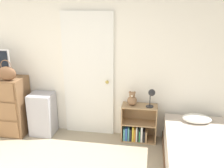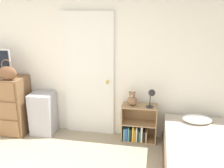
# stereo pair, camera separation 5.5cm
# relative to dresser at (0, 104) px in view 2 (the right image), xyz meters

# --- Properties ---
(wall_back) EXTENTS (10.00, 0.06, 2.55)m
(wall_back) POSITION_rel_dresser_xyz_m (1.59, 0.28, 0.78)
(wall_back) COLOR white
(wall_back) RESTS_ON ground_plane
(door_closed) EXTENTS (0.84, 0.09, 2.06)m
(door_closed) POSITION_rel_dresser_xyz_m (1.54, 0.23, 0.53)
(door_closed) COLOR white
(door_closed) RESTS_ON ground_plane
(dresser) EXTENTS (0.96, 0.47, 1.00)m
(dresser) POSITION_rel_dresser_xyz_m (0.00, 0.00, 0.00)
(dresser) COLOR brown
(dresser) RESTS_ON ground_plane
(handbag) EXTENTS (0.31, 0.13, 0.34)m
(handbag) POSITION_rel_dresser_xyz_m (0.30, -0.13, 0.62)
(handbag) COLOR brown
(handbag) RESTS_ON dresser
(storage_bin) EXTENTS (0.39, 0.36, 0.73)m
(storage_bin) POSITION_rel_dresser_xyz_m (0.76, 0.05, -0.13)
(storage_bin) COLOR #ADADB7
(storage_bin) RESTS_ON ground_plane
(bookshelf) EXTENTS (0.57, 0.27, 0.61)m
(bookshelf) POSITION_rel_dresser_xyz_m (2.38, 0.10, -0.27)
(bookshelf) COLOR tan
(bookshelf) RESTS_ON ground_plane
(teddy_bear) EXTENTS (0.15, 0.15, 0.23)m
(teddy_bear) POSITION_rel_dresser_xyz_m (2.28, 0.10, 0.21)
(teddy_bear) COLOR #8C6647
(teddy_bear) RESTS_ON bookshelf
(desk_lamp) EXTENTS (0.14, 0.13, 0.30)m
(desk_lamp) POSITION_rel_dresser_xyz_m (2.58, 0.06, 0.33)
(desk_lamp) COLOR #262628
(desk_lamp) RESTS_ON bookshelf
(bed) EXTENTS (0.96, 1.82, 0.57)m
(bed) POSITION_rel_dresser_xyz_m (3.27, -0.67, -0.27)
(bed) COLOR brown
(bed) RESTS_ON ground_plane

